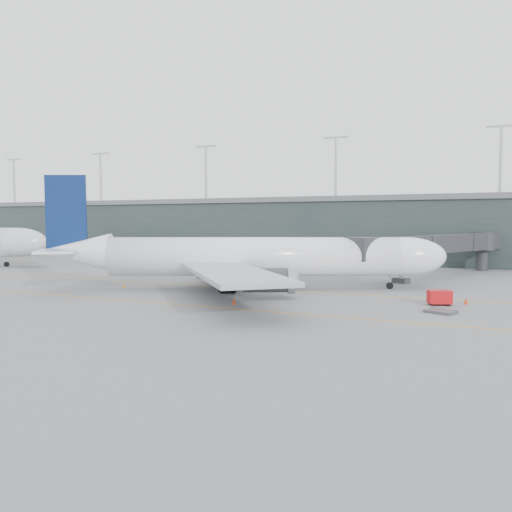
% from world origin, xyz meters
% --- Properties ---
extents(ground, '(320.00, 320.00, 0.00)m').
position_xyz_m(ground, '(0.00, 0.00, 0.00)').
color(ground, slate).
rests_on(ground, ground).
extents(taxiline_a, '(160.00, 0.25, 0.02)m').
position_xyz_m(taxiline_a, '(0.00, -4.00, 0.01)').
color(taxiline_a, orange).
rests_on(taxiline_a, ground).
extents(taxiline_b, '(160.00, 0.25, 0.02)m').
position_xyz_m(taxiline_b, '(0.00, -20.00, 0.01)').
color(taxiline_b, orange).
rests_on(taxiline_b, ground).
extents(taxiline_lead_main, '(0.25, 60.00, 0.02)m').
position_xyz_m(taxiline_lead_main, '(5.00, 20.00, 0.01)').
color(taxiline_lead_main, orange).
rests_on(taxiline_lead_main, ground).
extents(terminal, '(240.00, 36.00, 29.00)m').
position_xyz_m(terminal, '(-0.00, 58.00, 7.62)').
color(terminal, '#1E2A29').
rests_on(terminal, ground).
extents(main_aircraft, '(54.21, 49.96, 15.94)m').
position_xyz_m(main_aircraft, '(6.67, -4.80, 4.47)').
color(main_aircraft, white).
rests_on(main_aircraft, ground).
extents(jet_bridge, '(22.96, 45.93, 7.43)m').
position_xyz_m(jet_bridge, '(28.74, 25.05, 5.56)').
color(jet_bridge, '#2C2B31').
rests_on(jet_bridge, ground).
extents(gse_cart, '(2.90, 2.38, 1.70)m').
position_xyz_m(gse_cart, '(31.83, -8.46, 0.94)').
color(gse_cart, '#B30C11').
rests_on(gse_cart, ground).
extents(baggage_dolly, '(3.44, 3.13, 0.28)m').
position_xyz_m(baggage_dolly, '(32.27, -13.47, 0.17)').
color(baggage_dolly, '#3F3E44').
rests_on(baggage_dolly, ground).
extents(uld_a, '(2.30, 2.07, 1.72)m').
position_xyz_m(uld_a, '(-6.09, 9.55, 0.90)').
color(uld_a, '#37363B').
rests_on(uld_a, ground).
extents(uld_b, '(2.73, 2.49, 2.02)m').
position_xyz_m(uld_b, '(-1.93, 10.97, 1.06)').
color(uld_b, '#37363B').
rests_on(uld_b, ground).
extents(uld_c, '(2.08, 1.74, 1.75)m').
position_xyz_m(uld_c, '(1.27, 11.42, 0.92)').
color(uld_c, '#37363B').
rests_on(uld_c, ground).
extents(cone_nose, '(0.48, 0.48, 0.76)m').
position_xyz_m(cone_nose, '(34.60, -6.58, 0.38)').
color(cone_nose, red).
rests_on(cone_nose, ground).
extents(cone_wing_stbd, '(0.43, 0.43, 0.69)m').
position_xyz_m(cone_wing_stbd, '(10.09, -17.27, 0.34)').
color(cone_wing_stbd, red).
rests_on(cone_wing_stbd, ground).
extents(cone_wing_port, '(0.42, 0.42, 0.68)m').
position_xyz_m(cone_wing_port, '(7.55, 10.10, 0.34)').
color(cone_wing_port, '#D84A0C').
rests_on(cone_wing_port, ground).
extents(cone_tail, '(0.42, 0.42, 0.67)m').
position_xyz_m(cone_tail, '(-10.90, -10.52, 0.34)').
color(cone_tail, orange).
rests_on(cone_tail, ground).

